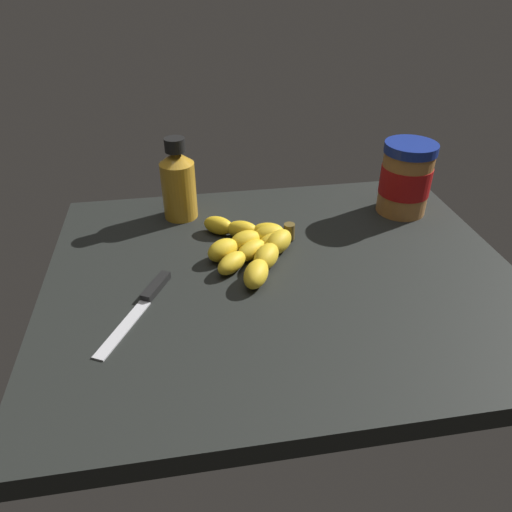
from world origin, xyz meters
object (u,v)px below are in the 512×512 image
object	(u,v)px
honey_bottle	(178,183)
butter_knife	(142,304)
banana_bunch	(253,245)
peanut_butter_jar	(406,178)

from	to	relation	value
honey_bottle	butter_knife	xyz separation A→B (cm)	(-6.79, -27.72, -6.73)
banana_bunch	honey_bottle	distance (cm)	20.67
peanut_butter_jar	honey_bottle	distance (cm)	44.13
peanut_butter_jar	butter_knife	xyz separation A→B (cm)	(-50.64, -22.74, -6.60)
peanut_butter_jar	butter_knife	bearing A→B (deg)	-155.82
banana_bunch	honey_bottle	world-z (taller)	honey_bottle
peanut_butter_jar	butter_knife	world-z (taller)	peanut_butter_jar
butter_knife	honey_bottle	bearing A→B (deg)	76.24
peanut_butter_jar	honey_bottle	xyz separation A→B (cm)	(-43.85, 4.98, 0.13)
banana_bunch	peanut_butter_jar	xyz separation A→B (cm)	(31.87, 10.97, 5.31)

